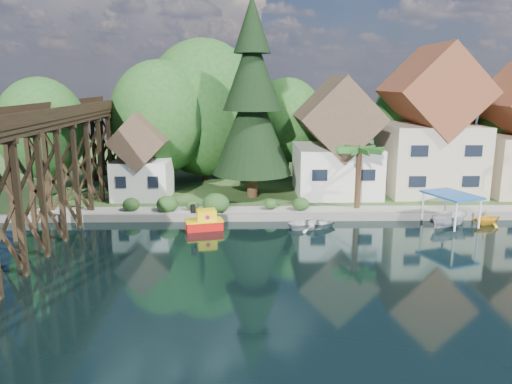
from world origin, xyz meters
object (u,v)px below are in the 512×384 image
at_px(trestle_bridge, 45,161).
at_px(boat_canopy, 450,213).
at_px(palm_tree, 359,152).
at_px(house_center, 430,130).
at_px(conifer, 252,103).
at_px(house_left, 336,145).
at_px(shed, 142,162).
at_px(tugboat, 205,222).
at_px(boat_white_a, 313,223).
at_px(boat_yellow, 487,217).

distance_m(trestle_bridge, boat_canopy, 30.46).
relative_size(trestle_bridge, boat_canopy, 9.27).
relative_size(trestle_bridge, palm_tree, 8.03).
height_order(house_center, conifer, conifer).
xyz_separation_m(house_left, palm_tree, (0.82, -6.03, 0.16)).
bearing_deg(shed, tugboat, -54.18).
distance_m(house_center, boat_white_a, 17.29).
bearing_deg(boat_canopy, boat_white_a, -179.88).
xyz_separation_m(trestle_bridge, house_left, (23.00, 10.83, -0.21)).
distance_m(tugboat, boat_white_a, 8.31).
xyz_separation_m(tugboat, boat_canopy, (18.83, 0.31, 0.51)).
relative_size(shed, palm_tree, 1.43).
height_order(house_center, shed, house_center).
height_order(palm_tree, boat_yellow, palm_tree).
bearing_deg(boat_canopy, shed, 161.45).
bearing_deg(conifer, shed, 179.98).
relative_size(house_left, palm_tree, 2.00).
xyz_separation_m(shed, boat_canopy, (25.15, -8.44, -2.71)).
bearing_deg(house_center, tugboat, -152.52).
distance_m(shed, boat_white_a, 17.24).
bearing_deg(palm_tree, house_center, 38.61).
bearing_deg(tugboat, house_center, 27.48).
xyz_separation_m(conifer, boat_yellow, (18.26, -7.90, -8.43)).
distance_m(tugboat, boat_yellow, 22.02).
relative_size(shed, boat_white_a, 2.07).
xyz_separation_m(boat_white_a, boat_canopy, (10.53, 0.02, 0.73)).
distance_m(trestle_bridge, conifer, 18.10).
relative_size(trestle_bridge, shed, 5.63).
distance_m(house_left, palm_tree, 6.09).
bearing_deg(house_left, tugboat, -138.72).
relative_size(conifer, boat_yellow, 7.28).
distance_m(house_left, tugboat, 16.19).
distance_m(house_center, tugboat, 24.02).
distance_m(shed, conifer, 11.34).
bearing_deg(house_left, trestle_bridge, -154.79).
bearing_deg(house_center, shed, -175.76).
distance_m(conifer, palm_tree, 10.56).
height_order(tugboat, boat_yellow, tugboat).
height_order(boat_white_a, boat_yellow, boat_yellow).
xyz_separation_m(trestle_bridge, boat_canopy, (30.15, 0.89, -4.23)).
bearing_deg(house_center, conifer, -173.25).
bearing_deg(palm_tree, shed, 166.46).
bearing_deg(trestle_bridge, shed, 61.81).
relative_size(tugboat, boat_white_a, 0.81).
bearing_deg(palm_tree, conifer, 152.66).
bearing_deg(boat_yellow, house_left, 32.78).
bearing_deg(boat_canopy, conifer, 150.79).
xyz_separation_m(conifer, boat_canopy, (15.09, -8.44, -7.95)).
distance_m(trestle_bridge, boat_white_a, 20.26).
relative_size(trestle_bridge, boat_white_a, 11.67).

